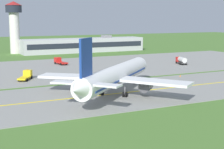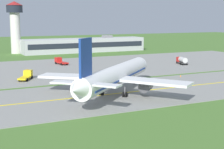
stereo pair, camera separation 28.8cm
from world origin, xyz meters
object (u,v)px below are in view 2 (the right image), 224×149
service_truck_catering (27,75)px  control_tower (15,22)px  service_truck_baggage (182,60)px  airplane_lead (115,76)px  service_truck_fuel (60,61)px

service_truck_catering → control_tower: (11.49, 71.57, 13.12)m
service_truck_baggage → service_truck_catering: bearing=-173.0°
airplane_lead → service_truck_baggage: 54.63m
service_truck_fuel → control_tower: size_ratio=0.28×
airplane_lead → service_truck_catering: (-12.51, 26.81, -2.95)m
control_tower → service_truck_fuel: bearing=-82.6°
service_truck_catering → control_tower: bearing=80.9°
service_truck_baggage → service_truck_fuel: 42.48m
service_truck_catering → control_tower: size_ratio=0.28×
airplane_lead → service_truck_fuel: (4.92, 52.46, -2.95)m
service_truck_baggage → control_tower: (-44.01, 64.76, 12.77)m
airplane_lead → control_tower: (-1.02, 98.38, 10.17)m
airplane_lead → service_truck_baggage: airplane_lead is taller
airplane_lead → service_truck_catering: airplane_lead is taller
airplane_lead → service_truck_fuel: size_ratio=4.78×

